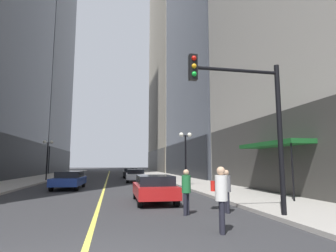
# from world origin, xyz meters

# --- Properties ---
(ground_plane) EXTENTS (200.00, 200.00, 0.00)m
(ground_plane) POSITION_xyz_m (0.00, 35.00, 0.00)
(ground_plane) COLOR #2D2D30
(sidewalk_left) EXTENTS (4.50, 78.00, 0.15)m
(sidewalk_left) POSITION_xyz_m (-8.25, 35.00, 0.07)
(sidewalk_left) COLOR #9E9991
(sidewalk_left) RESTS_ON ground
(sidewalk_right) EXTENTS (4.50, 78.00, 0.15)m
(sidewalk_right) POSITION_xyz_m (8.25, 35.00, 0.07)
(sidewalk_right) COLOR #9E9991
(sidewalk_right) RESTS_ON ground
(lane_centre_stripe) EXTENTS (0.16, 70.00, 0.01)m
(lane_centre_stripe) POSITION_xyz_m (0.00, 35.00, 0.00)
(lane_centre_stripe) COLOR #E5D64C
(lane_centre_stripe) RESTS_ON ground
(building_right_far) EXTENTS (15.20, 26.00, 83.96)m
(building_right_far) POSITION_xyz_m (18.01, 60.00, 41.91)
(building_right_far) COLOR #B7AD99
(building_right_far) RESTS_ON ground
(storefront_awning_right) EXTENTS (1.60, 5.59, 3.12)m
(storefront_awning_right) POSITION_xyz_m (9.69, 9.27, 2.99)
(storefront_awning_right) COLOR #144C1E
(storefront_awning_right) RESTS_ON ground
(car_red) EXTENTS (1.92, 4.27, 1.32)m
(car_red) POSITION_xyz_m (2.61, 8.52, 0.72)
(car_red) COLOR #B21919
(car_red) RESTS_ON ground
(car_blue) EXTENTS (2.16, 4.72, 1.32)m
(car_blue) POSITION_xyz_m (-2.60, 17.05, 0.72)
(car_blue) COLOR navy
(car_blue) RESTS_ON ground
(car_silver) EXTENTS (2.08, 4.11, 1.32)m
(car_silver) POSITION_xyz_m (2.95, 24.15, 0.72)
(car_silver) COLOR #B7B7BC
(car_silver) RESTS_ON ground
(car_black) EXTENTS (2.02, 4.80, 1.32)m
(car_black) POSITION_xyz_m (3.00, 32.76, 0.72)
(car_black) COLOR black
(car_black) RESTS_ON ground
(pedestrian_in_green_parka) EXTENTS (0.48, 0.48, 1.68)m
(pedestrian_in_green_parka) POSITION_xyz_m (3.29, 4.93, 0.98)
(pedestrian_in_green_parka) COLOR black
(pedestrian_in_green_parka) RESTS_ON ground
(pedestrian_in_white_shirt) EXTENTS (0.41, 0.41, 1.82)m
(pedestrian_in_white_shirt) POSITION_xyz_m (3.53, 2.06, 1.07)
(pedestrian_in_white_shirt) COLOR black
(pedestrian_in_white_shirt) RESTS_ON ground
(pedestrian_in_grey_suit) EXTENTS (0.37, 0.37, 1.66)m
(pedestrian_in_grey_suit) POSITION_xyz_m (4.96, 5.07, 0.96)
(pedestrian_in_grey_suit) COLOR black
(pedestrian_in_grey_suit) RESTS_ON ground
(traffic_light_near_right) EXTENTS (3.43, 0.35, 5.65)m
(traffic_light_near_right) POSITION_xyz_m (5.35, 3.53, 3.74)
(traffic_light_near_right) COLOR black
(traffic_light_near_right) RESTS_ON ground
(street_lamp_left_far) EXTENTS (1.06, 0.36, 4.43)m
(street_lamp_left_far) POSITION_xyz_m (-6.40, 27.21, 3.26)
(street_lamp_left_far) COLOR black
(street_lamp_left_far) RESTS_ON ground
(street_lamp_right_mid) EXTENTS (1.06, 0.36, 4.43)m
(street_lamp_right_mid) POSITION_xyz_m (6.40, 16.74, 3.26)
(street_lamp_right_mid) COLOR black
(street_lamp_right_mid) RESTS_ON ground
(fire_hydrant_right) EXTENTS (0.28, 0.28, 0.80)m
(fire_hydrant_right) POSITION_xyz_m (6.90, 11.91, 0.40)
(fire_hydrant_right) COLOR red
(fire_hydrant_right) RESTS_ON ground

